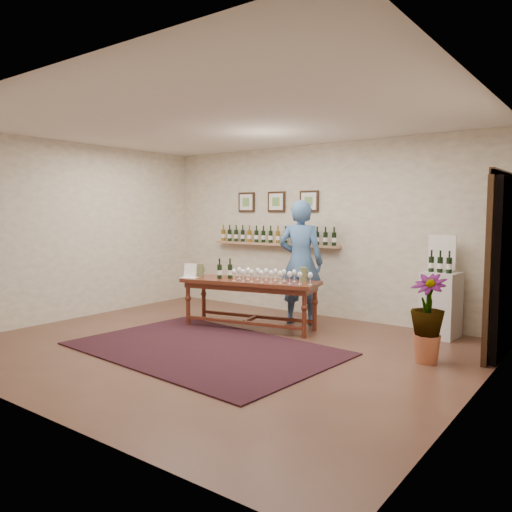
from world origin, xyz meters
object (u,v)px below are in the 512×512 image
Objects in this scene: tasting_table at (250,287)px; display_pedestal at (441,305)px; potted_plant at (427,318)px; person at (301,262)px.

display_pedestal reaches higher than tasting_table.
person is at bearing 158.52° from potted_plant.
tasting_table is 2.43× the size of potted_plant.
potted_plant is at bearing -15.40° from tasting_table.
tasting_table is 2.63m from potted_plant.
potted_plant is (2.63, -0.16, -0.10)m from tasting_table.
display_pedestal is at bearing 13.17° from tasting_table.
display_pedestal is at bearing 99.96° from potted_plant.
potted_plant is 2.40m from person.
display_pedestal is 0.47× the size of person.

